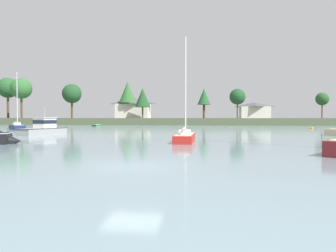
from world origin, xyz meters
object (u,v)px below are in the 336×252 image
(cruiser_grey, at_px, (47,130))
(mooring_buoy_orange, at_px, (312,128))
(sailboat_navy, at_px, (17,128))
(dinghy_green, at_px, (96,126))
(sailboat_red, at_px, (185,139))

(cruiser_grey, distance_m, mooring_buoy_orange, 47.22)
(sailboat_navy, relative_size, mooring_buoy_orange, 19.46)
(dinghy_green, relative_size, sailboat_navy, 0.31)
(sailboat_red, height_order, mooring_buoy_orange, sailboat_red)
(dinghy_green, height_order, cruiser_grey, cruiser_grey)
(sailboat_red, bearing_deg, sailboat_navy, 141.02)
(dinghy_green, height_order, mooring_buoy_orange, dinghy_green)
(sailboat_navy, distance_m, cruiser_grey, 21.67)
(sailboat_navy, xyz_separation_m, cruiser_grey, (14.37, -16.22, 0.26))
(dinghy_green, xyz_separation_m, sailboat_red, (25.00, -47.49, 0.07))
(mooring_buoy_orange, bearing_deg, sailboat_red, -122.44)
(sailboat_red, xyz_separation_m, mooring_buoy_orange, (22.03, 34.66, -0.12))
(sailboat_red, height_order, cruiser_grey, sailboat_red)
(mooring_buoy_orange, bearing_deg, sailboat_navy, -171.57)
(dinghy_green, distance_m, sailboat_red, 53.67)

